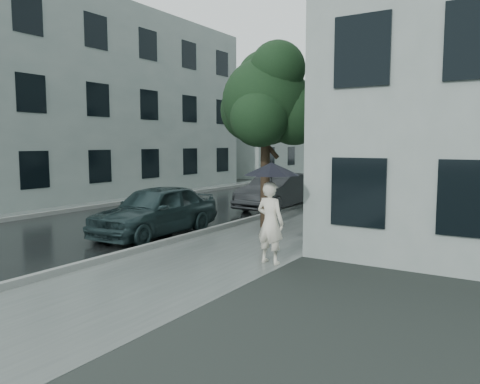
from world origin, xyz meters
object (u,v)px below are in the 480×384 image
Objects in this scene: lamp_post at (304,141)px; car_far at (277,191)px; street_tree at (267,101)px; pedestrian at (270,223)px; car_near at (156,210)px.

lamp_post is 1.09× the size of car_far.
street_tree is 1.18× the size of lamp_post.
car_far is (-3.84, 7.72, -0.19)m from pedestrian.
street_tree reaches higher than car_near.
car_far is (-0.60, -1.26, -2.03)m from lamp_post.
street_tree is 4.80m from car_near.
pedestrian is 5.45m from street_tree.
car_near is 0.97× the size of car_far.
street_tree is at bearing 53.77° from car_near.
car_far is at bearing 112.86° from street_tree.
car_near is at bearing -84.80° from lamp_post.
lamp_post reaches higher than car_near.
car_near is at bearing -125.96° from street_tree.
lamp_post reaches higher than pedestrian.
street_tree is at bearing -65.43° from car_far.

